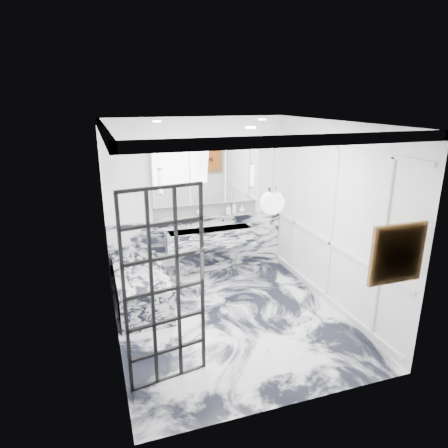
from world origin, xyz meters
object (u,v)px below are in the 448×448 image
object	(u,v)px
crittall_door	(165,290)
trough_sink	(210,237)
mirror_cabinet	(207,175)
bathtub	(141,288)

from	to	relation	value
crittall_door	trough_sink	world-z (taller)	crittall_door
crittall_door	mirror_cabinet	xyz separation A→B (m)	(1.26, 2.70, 0.69)
mirror_cabinet	crittall_door	bearing A→B (deg)	-114.94
trough_sink	crittall_door	bearing A→B (deg)	-116.40
mirror_cabinet	bathtub	xyz separation A→B (m)	(-1.32, -0.83, -1.54)
trough_sink	bathtub	xyz separation A→B (m)	(-1.33, -0.66, -0.45)
crittall_door	mirror_cabinet	bearing A→B (deg)	55.40
crittall_door	bathtub	distance (m)	2.06
mirror_cabinet	bathtub	world-z (taller)	mirror_cabinet
trough_sink	bathtub	world-z (taller)	trough_sink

